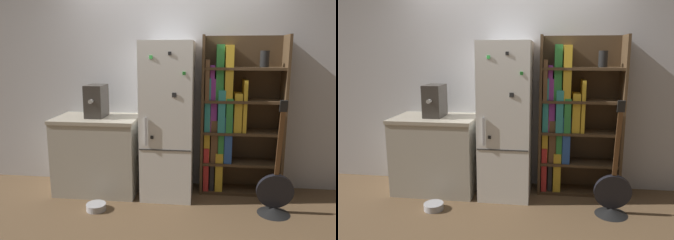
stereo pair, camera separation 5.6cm
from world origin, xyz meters
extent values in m
plane|color=brown|center=(0.00, 0.00, 0.00)|extent=(16.00, 16.00, 0.00)
cube|color=silver|center=(0.00, 0.47, 1.30)|extent=(8.00, 0.05, 2.60)
cube|color=white|center=(0.00, 0.14, 0.88)|extent=(0.57, 0.62, 1.76)
cube|color=#333333|center=(0.00, -0.18, 0.62)|extent=(0.55, 0.01, 0.01)
cube|color=#B2B2B7|center=(-0.20, -0.19, 0.82)|extent=(0.02, 0.02, 0.30)
cube|color=black|center=(0.05, -0.18, 1.62)|extent=(0.03, 0.01, 0.03)
cube|color=black|center=(-0.14, -0.18, 0.75)|extent=(0.03, 0.02, 0.03)
cube|color=black|center=(0.10, -0.18, 1.21)|extent=(0.05, 0.01, 0.05)
cube|color=green|center=(-0.14, -0.18, 1.59)|extent=(0.04, 0.01, 0.03)
cube|color=green|center=(0.20, -0.18, 1.43)|extent=(0.03, 0.02, 0.03)
cube|color=#4C3823|center=(0.38, 0.28, 0.91)|extent=(0.03, 0.34, 1.82)
cube|color=#4C3823|center=(1.29, 0.28, 0.91)|extent=(0.03, 0.34, 1.82)
cube|color=#4C3823|center=(0.84, 0.43, 0.91)|extent=(0.93, 0.03, 1.82)
cube|color=#4C3823|center=(0.84, 0.28, 0.01)|extent=(0.87, 0.31, 0.03)
cube|color=#4C3823|center=(0.84, 0.28, 0.36)|extent=(0.87, 0.31, 0.03)
cube|color=#4C3823|center=(0.84, 0.28, 0.73)|extent=(0.87, 0.31, 0.03)
cube|color=#4C3823|center=(0.84, 0.28, 1.09)|extent=(0.87, 0.31, 0.03)
cube|color=#4C3823|center=(0.84, 0.28, 1.46)|extent=(0.87, 0.31, 0.03)
cube|color=red|center=(0.44, 0.28, 0.29)|extent=(0.06, 0.26, 0.52)
cube|color=#262628|center=(0.51, 0.29, 0.29)|extent=(0.05, 0.24, 0.53)
cube|color=gold|center=(0.59, 0.28, 0.26)|extent=(0.09, 0.26, 0.46)
cube|color=gold|center=(0.44, 0.29, 0.66)|extent=(0.07, 0.25, 0.55)
cube|color=brown|center=(0.53, 0.28, 0.63)|extent=(0.08, 0.22, 0.50)
cube|color=#338C3F|center=(0.60, 0.28, 0.65)|extent=(0.06, 0.24, 0.54)
cube|color=#2D59B2|center=(0.68, 0.27, 0.65)|extent=(0.09, 0.26, 0.54)
cube|color=teal|center=(0.44, 0.28, 1.05)|extent=(0.06, 0.24, 0.61)
cube|color=purple|center=(0.51, 0.28, 1.05)|extent=(0.07, 0.22, 0.60)
cube|color=teal|center=(0.60, 0.28, 0.98)|extent=(0.08, 0.29, 0.48)
cube|color=#338C3F|center=(0.69, 0.28, 0.94)|extent=(0.07, 0.29, 0.39)
cube|color=gold|center=(0.78, 0.29, 0.96)|extent=(0.09, 0.26, 0.44)
cube|color=gold|center=(0.86, 0.29, 1.04)|extent=(0.04, 0.28, 0.59)
cube|color=brown|center=(0.43, 0.27, 1.33)|extent=(0.05, 0.28, 0.45)
cube|color=purple|center=(0.49, 0.29, 1.30)|extent=(0.05, 0.25, 0.38)
cube|color=#338C3F|center=(0.57, 0.28, 1.42)|extent=(0.08, 0.22, 0.61)
cube|color=gold|center=(0.67, 0.28, 1.41)|extent=(0.09, 0.27, 0.60)
cylinder|color=black|center=(1.05, 0.28, 1.56)|extent=(0.10, 0.10, 0.18)
cube|color=#BCB7A8|center=(-0.84, 0.14, 0.43)|extent=(0.95, 0.62, 0.86)
cube|color=#B2A893|center=(-0.84, 0.14, 0.88)|extent=(0.97, 0.64, 0.04)
cube|color=#38332D|center=(-0.84, 0.15, 1.08)|extent=(0.20, 0.31, 0.37)
cylinder|color=#A5A39E|center=(-0.84, -0.03, 1.10)|extent=(0.04, 0.06, 0.04)
cone|color=black|center=(1.14, -0.26, 0.03)|extent=(0.34, 0.34, 0.06)
cylinder|color=black|center=(1.14, -0.26, 0.25)|extent=(0.37, 0.10, 0.37)
cube|color=brown|center=(1.14, -0.33, 0.76)|extent=(0.04, 0.11, 0.66)
cube|color=black|center=(1.14, -0.38, 1.14)|extent=(0.07, 0.04, 0.11)
cylinder|color=#B7B7BC|center=(-0.70, -0.40, 0.03)|extent=(0.21, 0.21, 0.07)
torus|color=#B7B7BC|center=(-0.70, -0.40, 0.06)|extent=(0.21, 0.21, 0.01)
camera|label=1|loc=(0.43, -3.49, 1.62)|focal=35.00mm
camera|label=2|loc=(0.49, -3.48, 1.62)|focal=35.00mm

